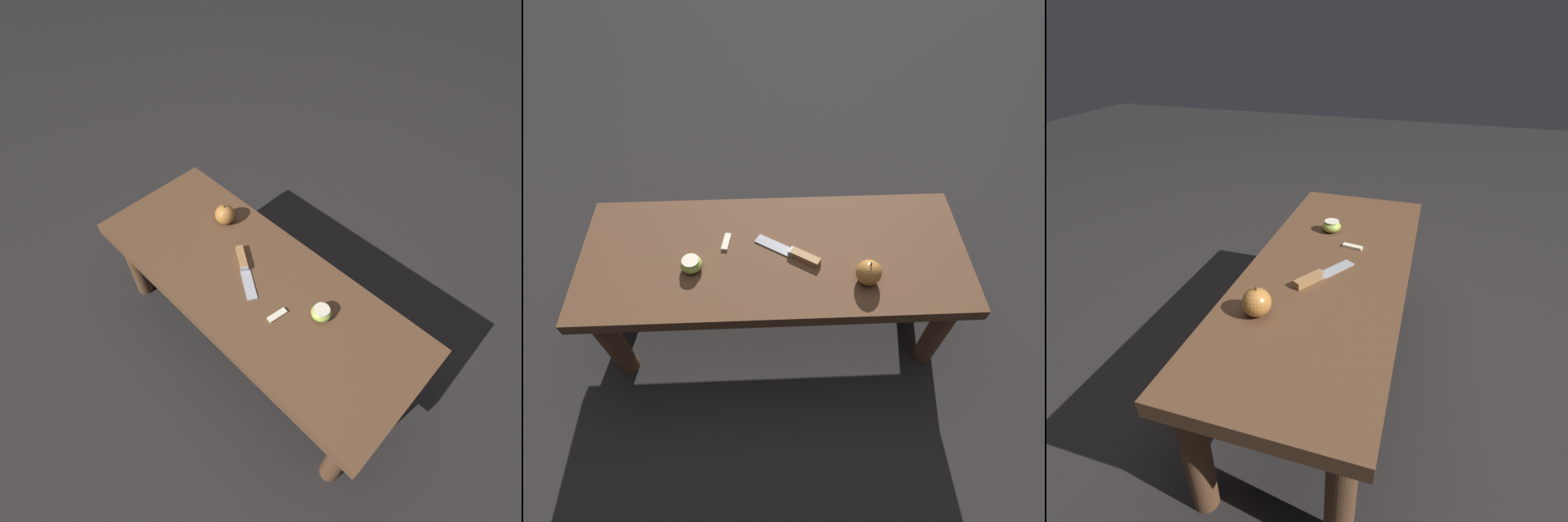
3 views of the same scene
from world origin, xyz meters
The scene contains 6 objects.
ground_plane centered at (0.00, 0.00, 0.00)m, with size 8.00×8.00×0.00m, color black.
wooden_bench centered at (0.00, 0.00, 0.33)m, with size 1.10×0.44×0.39m.
knife centered at (0.06, -0.02, 0.40)m, with size 0.18×0.13×0.02m.
apple_whole centered at (0.25, -0.11, 0.42)m, with size 0.07×0.07×0.08m.
apple_cut centered at (-0.23, -0.05, 0.41)m, with size 0.06×0.06×0.04m.
apple_slice_near_knife centered at (-0.14, 0.04, 0.39)m, with size 0.03×0.06×0.01m.
Camera 1 is at (-0.53, 0.50, 1.42)m, focal length 28.00 mm.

